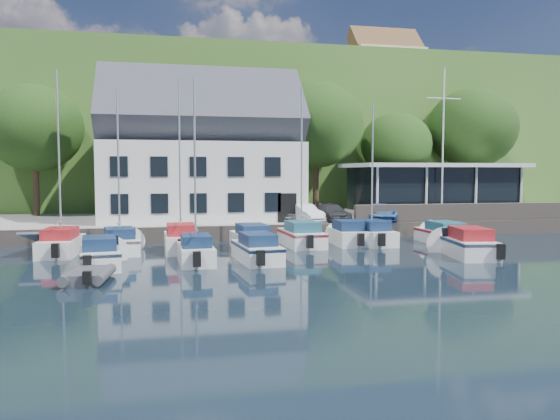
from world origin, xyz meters
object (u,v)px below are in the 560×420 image
Objects in this scene: boat_r1_6 at (372,169)px; boat_r1_7 at (443,232)px; dinghy_1 at (88,274)px; car_dgrey at (331,213)px; car_silver at (289,212)px; boat_r2_4 at (468,242)px; club_pavilion at (431,190)px; boat_r1_5 at (347,232)px; boat_r1_0 at (59,171)px; boat_r2_1 at (195,174)px; car_blue at (380,211)px; boat_r1_3 at (252,237)px; boat_r2_0 at (100,252)px; boat_r1_1 at (119,174)px; flagpole at (443,144)px; harbor_building at (202,160)px; car_white at (304,213)px; boat_r2_2 at (257,247)px; boat_r1_4 at (302,169)px.

boat_r1_7 is at bearing -11.23° from boat_r1_6.
dinghy_1 is at bearing -157.28° from boat_r1_6.
car_dgrey is 0.45× the size of boat_r1_6.
boat_r2_4 is (6.92, -11.94, -0.78)m from car_silver.
boat_r1_6 reaches higher than car_dgrey.
club_pavilion is 2.37× the size of boat_r1_5.
boat_r1_0 is at bearing 175.57° from boat_r1_6.
car_dgrey is 0.47× the size of boat_r2_1.
car_blue is (6.30, -1.43, 0.08)m from car_silver.
boat_r1_3 is 6.12m from boat_r1_5.
boat_r1_3 is 8.96m from boat_r2_0.
boat_r2_1 reaches higher than car_silver.
car_blue is 6.34m from boat_r1_6.
boat_r2_1 is at bearing -57.06° from boat_r1_1.
car_dgrey is at bearing 176.99° from flagpole.
boat_r1_0 reaches higher than dinghy_1.
harbor_building is 12.41m from boat_r1_0.
car_white is 15.81m from boat_r2_0.
car_blue is 6.19m from boat_r1_5.
boat_r1_0 reaches higher than boat_r2_1.
club_pavilion is at bearing 66.77° from boat_r1_7.
boat_r1_5 is 0.92× the size of boat_r2_2.
boat_r2_0 is (-17.93, -9.78, -0.92)m from car_blue.
car_white is 0.91× the size of car_dgrey.
boat_r2_1 is at bearing -173.54° from boat_r2_4.
boat_r2_1 is at bearing -28.85° from boat_r1_0.
boat_r1_5 is at bearing -152.64° from flagpole.
flagpole reaches higher than boat_r1_0.
car_blue is 14.33m from boat_r2_2.
boat_r2_2 is at bearing 31.17° from dinghy_1.
boat_r2_4 is at bearing -29.21° from boat_r1_3.
boat_r1_1 is 2.96× the size of dinghy_1.
boat_r1_4 is at bearing -147.08° from club_pavilion.
flagpole is (4.74, -0.10, 4.79)m from car_blue.
car_silver is 6.94m from boat_r1_4.
boat_r2_1 is (-9.48, -5.07, 3.61)m from boat_r1_5.
boat_r2_2 is at bearing -20.56° from boat_r1_0.
boat_r2_4 is 18.83m from dinghy_1.
car_white is 5.81m from boat_r1_4.
club_pavilion is at bearing 11.44° from car_dgrey.
car_silver reaches higher than boat_r2_0.
car_white is at bearing -49.94° from car_silver.
boat_r2_0 is at bearing -156.88° from flagpole.
club_pavilion reaches higher than dinghy_1.
car_silver is 0.37× the size of boat_r1_0.
boat_r1_5 is 0.64× the size of boat_r2_1.
harbor_building is 2.59× the size of boat_r1_5.
dinghy_1 is at bearing -128.90° from car_blue.
boat_r1_1 reaches higher than boat_r2_4.
car_dgrey is at bearing 13.13° from boat_r1_1.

